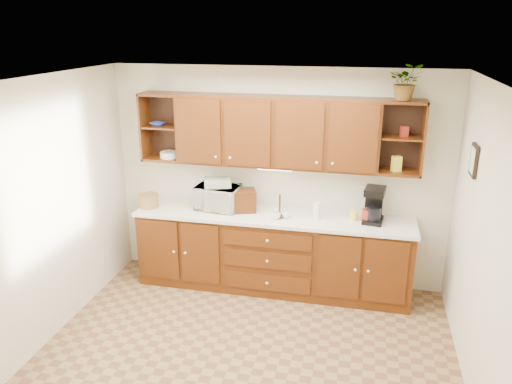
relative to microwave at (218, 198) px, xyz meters
The scene contains 26 objects.
floor 1.97m from the microwave, 65.61° to the right, with size 4.00×4.00×0.00m, color olive.
ceiling 2.24m from the microwave, 65.61° to the right, with size 4.00×4.00×0.00m, color white.
back_wall 0.76m from the microwave, 20.19° to the left, with size 4.00×4.00×0.00m, color beige.
left_wall 2.01m from the microwave, 131.35° to the right, with size 3.50×3.50×0.00m, color beige.
right_wall 3.08m from the microwave, 29.23° to the right, with size 3.50×3.50×0.00m, color beige.
base_cabinets 0.93m from the microwave, ahead, with size 3.20×0.60×0.90m, color #3B1A06.
countertop 0.70m from the microwave, ahead, with size 3.24×0.64×0.04m, color silver.
upper_cabinets 1.07m from the microwave, ahead, with size 3.20×0.33×0.80m.
undercabinet_light 0.78m from the microwave, ahead, with size 0.40×0.05×0.03m, color white.
framed_picture 2.83m from the microwave, 12.71° to the right, with size 0.03×0.24×0.30m, color black.
wicker_basket 0.85m from the microwave, behind, with size 0.25×0.25×0.16m, color olive.
microwave is the anchor object (origin of this frame).
towel_stack 0.19m from the microwave, ahead, with size 0.31×0.23×0.09m, color #E4E36B.
wine_bottle 0.27m from the microwave, 28.54° to the left, with size 0.07×0.07×0.29m, color #11331A.
woven_tray 0.18m from the microwave, 111.14° to the left, with size 0.31×0.31×0.02m, color olive.
bread_box 0.27m from the microwave, ahead, with size 0.37×0.23×0.26m, color #3B1A06.
mug_tree 0.78m from the microwave, ahead, with size 0.23×0.24×0.28m.
canister_red 1.75m from the microwave, ahead, with size 0.12×0.12×0.15m, color maroon.
canister_white 1.19m from the microwave, ahead, with size 0.08×0.08×0.20m, color white.
canister_yellow 1.61m from the microwave, ahead, with size 0.10×0.10×0.11m, color yellow.
coffee_maker 1.82m from the microwave, ahead, with size 0.25×0.30×0.40m.
bowl_stack 1.12m from the microwave, behind, with size 0.17×0.17×0.04m, color navy.
plate_stack 0.78m from the microwave, behind, with size 0.22×0.22×0.07m, color white.
pantry_box_yellow 2.08m from the microwave, ahead, with size 0.09×0.07×0.17m, color yellow.
pantry_box_red 2.25m from the microwave, ahead, with size 0.08×0.07×0.11m, color maroon.
potted_plant 2.47m from the microwave, ahead, with size 0.34×0.29×0.38m, color #999999.
Camera 1 is at (0.99, -3.87, 3.03)m, focal length 35.00 mm.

